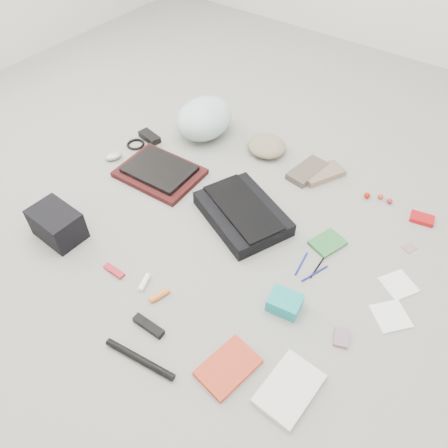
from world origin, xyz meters
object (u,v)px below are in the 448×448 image
Objects in this scene: messenger_bag at (243,214)px; camera_bag at (57,224)px; accordion_wallet at (285,303)px; bike_helmet at (204,118)px; book_red at (228,367)px; laptop at (159,169)px.

messenger_bag is 0.77m from camera_bag.
accordion_wallet is at bearing 17.57° from camera_bag.
camera_bag is at bearing -94.85° from bike_helmet.
book_red is at bearing -1.20° from camera_bag.
messenger_bag is at bearing -39.62° from bike_helmet.
camera_bag is 0.98m from accordion_wallet.
bike_helmet is at bearing 141.10° from book_red.
book_red is at bearing -103.78° from accordion_wallet.
book_red is at bearing -35.68° from messenger_bag.
messenger_bag reaches higher than book_red.
camera_bag is at bearing -173.93° from accordion_wallet.
laptop is at bearing 154.31° from book_red.
messenger_bag is at bearing 45.90° from camera_bag.
bike_helmet is at bearing 134.09° from accordion_wallet.
laptop is at bearing -157.05° from messenger_bag.
book_red is at bearing -50.77° from bike_helmet.
book_red is 0.31m from accordion_wallet.
bike_helmet is at bearing 92.23° from laptop.
bike_helmet is 1.67× the size of book_red.
messenger_bag is 0.49m from laptop.
accordion_wallet is (0.90, -0.67, -0.07)m from bike_helmet.
camera_bag is 1.78× the size of accordion_wallet.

